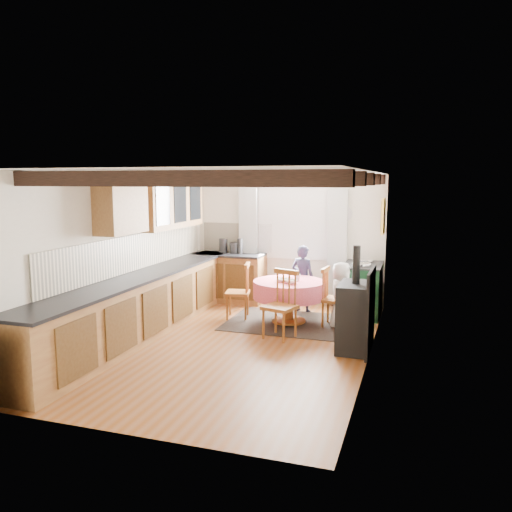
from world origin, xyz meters
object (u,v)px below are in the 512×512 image
(chair_right, at_px, (335,297))
(cup, at_px, (297,277))
(cast_iron_stove, at_px, (355,298))
(child_far, at_px, (303,278))
(aga_range, at_px, (362,289))
(child_right, at_px, (341,296))
(dining_table, at_px, (289,302))
(chair_left, at_px, (238,291))
(chair_near, at_px, (280,305))

(chair_right, distance_m, cup, 0.70)
(cast_iron_stove, relative_size, child_far, 1.22)
(aga_range, xyz_separation_m, child_far, (-1.02, -0.06, 0.14))
(child_far, xyz_separation_m, child_right, (0.80, -0.86, -0.07))
(dining_table, relative_size, cup, 10.87)
(dining_table, bearing_deg, chair_right, 2.08)
(child_far, bearing_deg, cup, 110.07)
(chair_right, relative_size, aga_range, 0.96)
(chair_left, bearing_deg, chair_near, 36.21)
(aga_range, distance_m, cup, 1.26)
(chair_near, distance_m, chair_left, 1.29)
(chair_right, bearing_deg, chair_left, 94.55)
(chair_right, bearing_deg, cup, 87.29)
(dining_table, xyz_separation_m, child_far, (0.04, 0.81, 0.24))
(child_far, distance_m, child_right, 1.18)
(dining_table, relative_size, cast_iron_stove, 0.80)
(child_far, relative_size, child_right, 1.12)
(chair_left, height_order, chair_right, chair_right)
(chair_left, bearing_deg, aga_range, 101.02)
(chair_right, bearing_deg, child_right, -123.56)
(cup, bearing_deg, aga_range, 38.44)
(aga_range, bearing_deg, cup, -141.56)
(dining_table, distance_m, chair_right, 0.76)
(dining_table, height_order, chair_near, chair_near)
(chair_near, relative_size, cup, 9.49)
(aga_range, height_order, cup, aga_range)
(chair_left, relative_size, child_far, 0.80)
(dining_table, xyz_separation_m, cast_iron_stove, (1.18, -1.01, 0.37))
(chair_left, relative_size, cup, 8.86)
(chair_right, xyz_separation_m, child_far, (-0.70, 0.78, 0.12))
(aga_range, xyz_separation_m, child_right, (-0.22, -0.93, 0.07))
(dining_table, bearing_deg, chair_left, 177.71)
(chair_right, distance_m, child_right, 0.14)
(chair_near, height_order, child_far, child_far)
(chair_near, height_order, chair_right, chair_near)
(dining_table, height_order, cast_iron_stove, cast_iron_stove)
(child_far, xyz_separation_m, cup, (0.06, -0.70, 0.15))
(chair_near, height_order, chair_left, chair_near)
(dining_table, bearing_deg, chair_near, -85.12)
(aga_range, xyz_separation_m, cup, (-0.96, -0.76, 0.29))
(chair_near, bearing_deg, dining_table, 112.47)
(chair_near, relative_size, child_far, 0.85)
(chair_right, relative_size, child_far, 0.80)
(chair_left, bearing_deg, cup, 82.21)
(aga_range, relative_size, cup, 9.29)
(chair_left, height_order, child_far, child_far)
(dining_table, distance_m, chair_near, 0.84)
(dining_table, bearing_deg, aga_range, 39.32)
(chair_right, bearing_deg, aga_range, -16.02)
(cast_iron_stove, bearing_deg, cup, 133.57)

